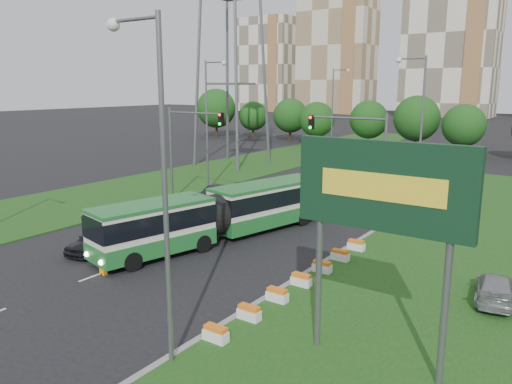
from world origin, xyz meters
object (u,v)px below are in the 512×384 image
Objects in this scene: traffic_mast_left at (185,140)px; car_left_far at (216,195)px; articulated_bus at (219,214)px; shopping_trolley at (103,270)px; billboard at (382,196)px; car_median at (496,288)px; traffic_mast_median at (362,152)px; car_left_near at (97,239)px; pedestrian at (87,246)px.

traffic_mast_left is 5.25m from car_left_far.
articulated_bus reaches higher than shopping_trolley.
billboard is 1.93× the size of car_median.
traffic_mast_median is at bearing -3.20° from car_left_far.
car_median is at bearing -15.35° from traffic_mast_left.
car_left_far is 8.99× the size of shopping_trolley.
pedestrian is at bearing -71.87° from car_left_near.
traffic_mast_left is 1.71× the size of car_left_far.
car_left_far is at bearing 179.18° from traffic_mast_median.
traffic_mast_median reaches higher than shopping_trolley.
traffic_mast_median is 13.60m from car_median.
traffic_mast_left is at bearing 111.55° from shopping_trolley.
pedestrian is at bearing -104.96° from articulated_bus.
traffic_mast_median is at bearing 115.03° from billboard.
car_left_near is at bearing -129.14° from traffic_mast_median.
billboard is at bearing -18.45° from articulated_bus.
traffic_mast_median is 17.95m from car_left_near.
car_median is at bearing 18.22° from shopping_trolley.
shopping_trolley is at bearing 179.05° from billboard.
traffic_mast_median is 1.71× the size of car_left_far.
traffic_mast_median reaches higher than car_left_near.
traffic_mast_median is 18.45m from pedestrian.
car_left_near is at bearing 44.42° from pedestrian.
billboard and traffic_mast_median have the same top height.
car_left_near is at bearing -84.37° from car_left_far.
car_left_near is at bearing -113.84° from articulated_bus.
car_left_far is 16.82m from shopping_trolley.
car_left_near reaches higher than car_median.
traffic_mast_median is at bearing 58.67° from shopping_trolley.
car_left_near is at bearing 140.33° from shopping_trolley.
shopping_trolley is at bearing -45.81° from car_left_near.
traffic_mast_median is 13.66m from car_left_far.
articulated_bus is (-13.88, 8.56, -4.45)m from billboard.
traffic_mast_median is (-7.47, 16.00, -0.81)m from billboard.
car_median is (10.05, -7.92, -4.60)m from traffic_mast_median.
car_median is at bearing 2.81° from car_left_near.
articulated_bus is at bearing -130.73° from traffic_mast_median.
traffic_mast_left is 11.46m from articulated_bus.
traffic_mast_left is at bearing 156.88° from articulated_bus.
pedestrian is 3.01m from shopping_trolley.
car_left_near is (4.21, -12.45, -4.62)m from traffic_mast_left.
billboard is at bearing -33.55° from traffic_mast_left.
billboard is 16.11m from shopping_trolley.
traffic_mast_median is 1.00× the size of traffic_mast_left.
pedestrian is (2.61, -14.82, -0.00)m from car_left_far.
billboard reaches higher than car_left_far.
traffic_mast_median and traffic_mast_left have the same top height.
traffic_mast_left is 15.35× the size of shopping_trolley.
traffic_mast_left reaches higher than articulated_bus.
traffic_mast_median reaches higher than car_median.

